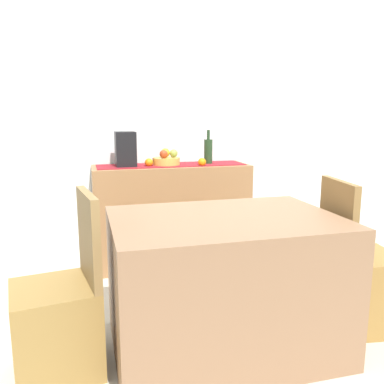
{
  "coord_description": "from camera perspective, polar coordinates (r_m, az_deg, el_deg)",
  "views": [
    {
      "loc": [
        -0.78,
        -2.36,
        1.27
      ],
      "look_at": [
        -0.05,
        0.38,
        0.72
      ],
      "focal_mm": 37.97,
      "sensor_mm": 36.0,
      "label": 1
    }
  ],
  "objects": [
    {
      "name": "sideboard_console",
      "position": [
        3.46,
        -2.85,
        -3.24
      ],
      "size": [
        1.29,
        0.42,
        0.85
      ],
      "primitive_type": "cube",
      "color": "#976941",
      "rests_on": "ground"
    },
    {
      "name": "fruit_bowl",
      "position": [
        3.37,
        -3.64,
        4.35
      ],
      "size": [
        0.23,
        0.23,
        0.06
      ],
      "primitive_type": "cylinder",
      "color": "gold",
      "rests_on": "table_runner"
    },
    {
      "name": "wine_bottle",
      "position": [
        3.45,
        2.3,
        5.78
      ],
      "size": [
        0.07,
        0.07,
        0.29
      ],
      "color": "#233D21",
      "rests_on": "sideboard_console"
    },
    {
      "name": "dining_table",
      "position": [
        2.26,
        4.54,
        -12.62
      ],
      "size": [
        1.19,
        0.83,
        0.74
      ],
      "primitive_type": "cube",
      "color": "#8F6749",
      "rests_on": "ground"
    },
    {
      "name": "apple_upper",
      "position": [
        3.39,
        -2.6,
        5.46
      ],
      "size": [
        0.07,
        0.07,
        0.07
      ],
      "primitive_type": "sphere",
      "color": "#8BA143",
      "rests_on": "fruit_bowl"
    },
    {
      "name": "orange_loose_mid",
      "position": [
        3.32,
        1.42,
        4.23
      ],
      "size": [
        0.07,
        0.07,
        0.07
      ],
      "primitive_type": "sphere",
      "color": "orange",
      "rests_on": "sideboard_console"
    },
    {
      "name": "room_wall_rear",
      "position": [
        3.63,
        -2.58,
        12.15
      ],
      "size": [
        6.4,
        0.06,
        2.7
      ],
      "primitive_type": "cube",
      "color": "silver",
      "rests_on": "ground"
    },
    {
      "name": "table_runner",
      "position": [
        3.38,
        -2.92,
        3.83
      ],
      "size": [
        1.22,
        0.32,
        0.01
      ],
      "primitive_type": "cube",
      "color": "maroon",
      "rests_on": "sideboard_console"
    },
    {
      "name": "orange_loose_end",
      "position": [
        3.3,
        -6.08,
        4.15
      ],
      "size": [
        0.07,
        0.07,
        0.07
      ],
      "primitive_type": "sphere",
      "color": "orange",
      "rests_on": "sideboard_console"
    },
    {
      "name": "apple_rear",
      "position": [
        3.32,
        -4.0,
        5.34
      ],
      "size": [
        0.07,
        0.07,
        0.07
      ],
      "primitive_type": "sphere",
      "color": "#B13C1B",
      "rests_on": "fruit_bowl"
    },
    {
      "name": "apple_right",
      "position": [
        3.39,
        -3.77,
        5.52
      ],
      "size": [
        0.07,
        0.07,
        0.07
      ],
      "primitive_type": "sphere",
      "color": "gold",
      "rests_on": "fruit_bowl"
    },
    {
      "name": "coffee_maker",
      "position": [
        3.31,
        -9.33,
        5.94
      ],
      "size": [
        0.16,
        0.18,
        0.28
      ],
      "primitive_type": "cube",
      "color": "black",
      "rests_on": "sideboard_console"
    },
    {
      "name": "ground_plane",
      "position": [
        2.8,
        3.07,
        -16.35
      ],
      "size": [
        6.4,
        6.4,
        0.02
      ],
      "primitive_type": "cube",
      "color": "beige",
      "rests_on": "ground"
    },
    {
      "name": "chair_by_corner",
      "position": [
        2.69,
        22.4,
        -11.86
      ],
      "size": [
        0.45,
        0.45,
        0.9
      ],
      "color": "olive",
      "rests_on": "ground"
    },
    {
      "name": "chair_near_window",
      "position": [
        2.2,
        -18.14,
        -16.82
      ],
      "size": [
        0.46,
        0.46,
        0.9
      ],
      "color": "olive",
      "rests_on": "ground"
    }
  ]
}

